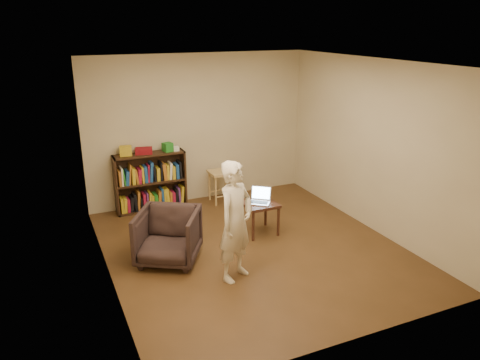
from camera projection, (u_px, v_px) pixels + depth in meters
name	position (u px, v px, depth m)	size (l,w,h in m)	color
floor	(253.00, 248.00, 6.71)	(4.50, 4.50, 0.00)	#442D16
ceiling	(255.00, 63.00, 5.88)	(4.50, 4.50, 0.00)	silver
wall_back	(199.00, 129.00, 8.24)	(4.00, 4.00, 0.00)	beige
wall_left	(102.00, 181.00, 5.53)	(4.50, 4.50, 0.00)	beige
wall_right	(373.00, 146.00, 7.07)	(4.50, 4.50, 0.00)	beige
bookshelf	(151.00, 185.00, 8.02)	(1.20, 0.30, 1.00)	black
box_yellow	(126.00, 151.00, 7.67)	(0.19, 0.14, 0.16)	gold
red_cloth	(144.00, 151.00, 7.80)	(0.28, 0.20, 0.09)	maroon
box_green	(168.00, 147.00, 7.92)	(0.15, 0.15, 0.15)	#227F23
box_white	(176.00, 149.00, 7.97)	(0.10, 0.10, 0.08)	white
stool	(221.00, 177.00, 8.32)	(0.40, 0.40, 0.57)	tan
armchair	(168.00, 236.00, 6.26)	(0.78, 0.80, 0.73)	#2F221F
side_table	(260.00, 208.00, 7.09)	(0.49, 0.49, 0.50)	black
laptop	(260.00, 199.00, 7.07)	(0.41, 0.40, 0.23)	#B8B7BD
person	(236.00, 221.00, 5.72)	(0.56, 0.37, 1.54)	beige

